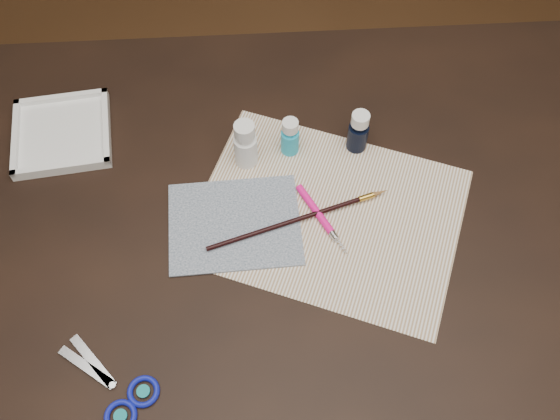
{
  "coord_description": "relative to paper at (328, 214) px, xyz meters",
  "views": [
    {
      "loc": [
        -0.03,
        -0.51,
        1.65
      ],
      "look_at": [
        0.0,
        0.0,
        0.8
      ],
      "focal_mm": 40.0,
      "sensor_mm": 36.0,
      "label": 1
    }
  ],
  "objects": [
    {
      "name": "ground",
      "position": [
        -0.08,
        -0.02,
        -0.76
      ],
      "size": [
        3.5,
        3.5,
        0.02
      ],
      "primitive_type": "cube",
      "color": "#422614",
      "rests_on": "ground"
    },
    {
      "name": "table",
      "position": [
        -0.08,
        -0.02,
        -0.38
      ],
      "size": [
        1.3,
        0.9,
        0.75
      ],
      "primitive_type": "cube",
      "color": "black",
      "rests_on": "ground"
    },
    {
      "name": "paper",
      "position": [
        0.0,
        0.0,
        0.0
      ],
      "size": [
        0.52,
        0.47,
        0.0
      ],
      "primitive_type": "cube",
      "rotation": [
        0.0,
        0.0,
        -0.39
      ],
      "color": "white",
      "rests_on": "table"
    },
    {
      "name": "canvas",
      "position": [
        -0.16,
        -0.01,
        0.0
      ],
      "size": [
        0.22,
        0.18,
        0.0
      ],
      "primitive_type": "cube",
      "rotation": [
        0.0,
        0.0,
        0.04
      ],
      "color": "#142941",
      "rests_on": "paper"
    },
    {
      "name": "paint_bottle_white",
      "position": [
        -0.13,
        0.12,
        0.05
      ],
      "size": [
        0.05,
        0.05,
        0.1
      ],
      "primitive_type": "cylinder",
      "rotation": [
        0.0,
        0.0,
        -0.43
      ],
      "color": "white",
      "rests_on": "table"
    },
    {
      "name": "paint_bottle_cyan",
      "position": [
        -0.06,
        0.14,
        0.04
      ],
      "size": [
        0.04,
        0.04,
        0.08
      ],
      "primitive_type": "cylinder",
      "rotation": [
        0.0,
        0.0,
        0.28
      ],
      "color": "#21ADD2",
      "rests_on": "table"
    },
    {
      "name": "paint_bottle_navy",
      "position": [
        0.06,
        0.14,
        0.04
      ],
      "size": [
        0.04,
        0.04,
        0.09
      ],
      "primitive_type": "cylinder",
      "rotation": [
        0.0,
        0.0,
        -0.0
      ],
      "color": "black",
      "rests_on": "table"
    },
    {
      "name": "paintbrush",
      "position": [
        -0.05,
        -0.01,
        0.01
      ],
      "size": [
        0.31,
        0.1,
        0.01
      ],
      "primitive_type": null,
      "rotation": [
        0.0,
        0.0,
        0.3
      ],
      "color": "black",
      "rests_on": "canvas"
    },
    {
      "name": "craft_knife",
      "position": [
        -0.01,
        -0.01,
        0.01
      ],
      "size": [
        0.08,
        0.14,
        0.01
      ],
      "primitive_type": null,
      "rotation": [
        0.0,
        0.0,
        -1.1
      ],
      "color": "#FF118B",
      "rests_on": "paper"
    },
    {
      "name": "scissors",
      "position": [
        -0.35,
        -0.26,
        0.0
      ],
      "size": [
        0.2,
        0.18,
        0.01
      ],
      "primitive_type": null,
      "rotation": [
        0.0,
        0.0,
        2.51
      ],
      "color": "silver",
      "rests_on": "table"
    },
    {
      "name": "palette_tray",
      "position": [
        -0.46,
        0.19,
        0.01
      ],
      "size": [
        0.19,
        0.19,
        0.02
      ],
      "primitive_type": "cube",
      "rotation": [
        0.0,
        0.0,
        0.11
      ],
      "color": "white",
      "rests_on": "table"
    }
  ]
}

